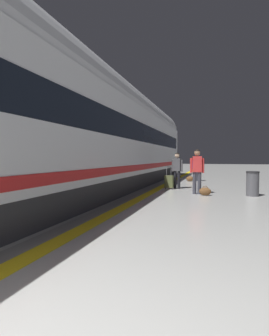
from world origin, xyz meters
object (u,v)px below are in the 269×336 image
Objects in this scene: passenger_near at (197,168)px; duffel_bag_far at (190,179)px; high_speed_train at (93,129)px; duffel_bag_near at (205,191)px; passenger_mid at (177,168)px; suitcase_mid at (169,182)px; passenger_far at (196,166)px; waste_bin at (253,184)px.

passenger_near reaches higher than duffel_bag_far.
passenger_near is at bearing 17.54° from high_speed_train.
duffel_bag_near is 2.41m from passenger_mid.
duffel_bag_far is (0.52, 4.21, -0.18)m from suitcase_mid.
duffel_bag_near is 1.00× the size of duffel_bag_far.
passenger_far is at bearing 97.62° from duffel_bag_near.
duffel_bag_near is 1.73m from waste_bin.
passenger_mid is at bearing -92.85° from duffel_bag_far.
duffel_bag_far is (3.03, 6.74, -2.35)m from high_speed_train.
high_speed_train reaches higher than passenger_far.
suitcase_mid is 0.64× the size of passenger_far.
suitcase_mid is at bearing -97.00° from duffel_bag_far.
suitcase_mid is at bearing 45.13° from high_speed_train.
waste_bin is (2.78, -5.45, 0.30)m from duffel_bag_far.
high_speed_train is 29.29× the size of waste_bin.
high_speed_train is at bearing -114.24° from duffel_bag_far.
high_speed_train is 17.03× the size of passenger_far.
suitcase_mid is at bearing -141.33° from passenger_mid.
duffel_bag_near is at bearing 12.53° from high_speed_train.
passenger_mid reaches higher than duffel_bag_far.
high_speed_train is 15.44× the size of passenger_near.
waste_bin reaches higher than duffel_bag_near.
passenger_mid is 3.70× the size of duffel_bag_far.
passenger_near is 2.06m from waste_bin.
passenger_near is at bearing -177.95° from waste_bin.
suitcase_mid is 3.53m from waste_bin.
suitcase_mid is at bearing -100.74° from passenger_far.
waste_bin is at bearing 12.17° from duffel_bag_near.
duffel_bag_near is (4.15, 0.92, -2.35)m from high_speed_train.
passenger_near is 1.10× the size of passenger_far.
high_speed_train is 7.75m from duffel_bag_far.
duffel_bag_near is at bearing -44.47° from suitcase_mid.
suitcase_mid is 4.51m from passenger_far.
passenger_far reaches higher than waste_bin.
suitcase_mid is (-1.32, 1.32, -0.67)m from passenger_near.
passenger_mid is 4.17m from passenger_far.
duffel_bag_near is 0.27× the size of passenger_mid.
waste_bin is at bearing -66.35° from passenger_far.
high_speed_train is 4.27m from passenger_mid.
passenger_mid reaches higher than waste_bin.
duffel_bag_near is at bearing -42.00° from passenger_near.
waste_bin is (2.98, -1.50, -0.49)m from passenger_mid.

